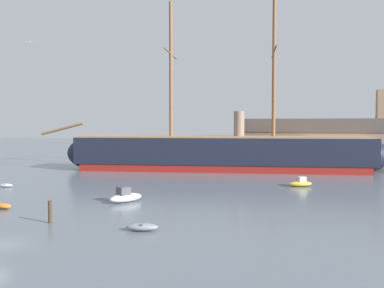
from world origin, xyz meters
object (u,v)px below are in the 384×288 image
mooring_piling_nearest (50,212)px  dinghy_mid_left (6,185)px  seagull_in_flight (29,42)px  dockside_warehouse_right (345,143)px  dinghy_foreground_right (142,227)px  dinghy_foreground_left (2,206)px  dinghy_distant_centre (221,165)px  motorboat_near_centre (125,197)px  tall_ship (221,153)px  motorboat_alongside_stern (301,183)px

mooring_piling_nearest → dinghy_mid_left: bearing=138.1°
seagull_in_flight → dockside_warehouse_right: bearing=55.2°
dinghy_foreground_right → dinghy_foreground_left: bearing=166.0°
dinghy_mid_left → mooring_piling_nearest: (19.75, -17.70, 0.79)m
dinghy_foreground_right → mooring_piling_nearest: 9.46m
seagull_in_flight → dinghy_foreground_left: bearing=-118.7°
dinghy_mid_left → dockside_warehouse_right: 66.31m
dinghy_foreground_left → dinghy_distant_centre: dinghy_foreground_left is taller
dinghy_foreground_right → dockside_warehouse_right: 65.12m
motorboat_near_centre → mooring_piling_nearest: mooring_piling_nearest is taller
dinghy_foreground_left → seagull_in_flight: (1.68, 3.06, 18.29)m
tall_ship → mooring_piling_nearest: bearing=-97.4°
tall_ship → dinghy_foreground_left: 45.80m
tall_ship → dinghy_distant_centre: (-1.96, 8.63, -3.24)m
dinghy_mid_left → mooring_piling_nearest: mooring_piling_nearest is taller
dinghy_mid_left → dinghy_foreground_left: bearing=-51.6°
dinghy_foreground_left → seagull_in_flight: size_ratio=2.49×
dinghy_foreground_left → motorboat_alongside_stern: (31.07, 25.95, 0.19)m
motorboat_near_centre → motorboat_alongside_stern: 27.07m
dinghy_mid_left → dockside_warehouse_right: (49.70, 43.62, 4.89)m
tall_ship → dinghy_foreground_right: size_ratio=22.50×
dinghy_mid_left → motorboat_alongside_stern: size_ratio=0.58×
motorboat_near_centre → seagull_in_flight: 20.88m
dinghy_foreground_left → dinghy_mid_left: bearing=128.4°
motorboat_alongside_stern → dinghy_distant_centre: size_ratio=1.31×
motorboat_alongside_stern → mooring_piling_nearest: (-21.91, -30.28, 0.53)m
motorboat_near_centre → mooring_piling_nearest: 11.88m
dinghy_mid_left → dinghy_distant_centre: bearing=57.9°
dinghy_mid_left → dockside_warehouse_right: dockside_warehouse_right is taller
dinghy_foreground_right → motorboat_alongside_stern: bearing=67.8°
dinghy_foreground_left → dinghy_mid_left: (-10.59, 13.37, -0.07)m
motorboat_near_centre → motorboat_alongside_stern: motorboat_near_centre is taller
dockside_warehouse_right → motorboat_alongside_stern: bearing=-104.5°
dinghy_foreground_right → motorboat_near_centre: bearing=120.9°
seagull_in_flight → dinghy_distant_centre: bearing=76.5°
mooring_piling_nearest → dockside_warehouse_right: size_ratio=0.04×
dinghy_foreground_left → mooring_piling_nearest: 10.16m
motorboat_alongside_stern → dinghy_mid_left: bearing=-163.2°
tall_ship → seagull_in_flight: tall_ship is taller
dockside_warehouse_right → seagull_in_flight: 67.02m
motorboat_near_centre → seagull_in_flight: bearing=-156.4°
dinghy_foreground_right → dinghy_distant_centre: size_ratio=1.06×
tall_ship → dinghy_foreground_right: tall_ship is taller
motorboat_near_centre → dockside_warehouse_right: size_ratio=0.10×
tall_ship → motorboat_near_centre: (-3.92, -35.71, -2.91)m
dinghy_foreground_right → dockside_warehouse_right: size_ratio=0.06×
dockside_warehouse_right → mooring_piling_nearest: bearing=-116.0°
tall_ship → dinghy_distant_centre: tall_ship is taller
motorboat_alongside_stern → dinghy_distant_centre: bearing=124.5°
dinghy_mid_left → seagull_in_flight: seagull_in_flight is taller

